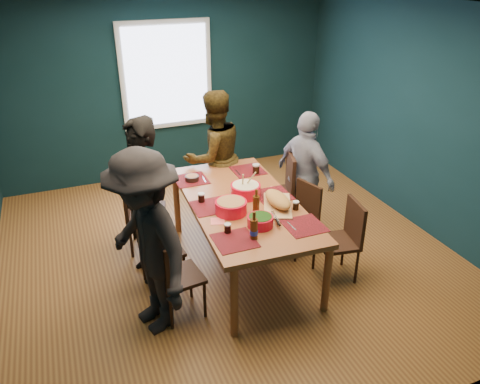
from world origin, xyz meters
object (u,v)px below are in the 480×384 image
object	(u,v)px
chair_left_far	(137,205)
chair_right_mid	(302,212)
bowl_dumpling	(246,190)
cutting_board	(278,201)
bowl_salad	(231,207)
person_back	(214,157)
chair_right_far	(281,187)
chair_left_mid	(154,246)
person_near_left	(146,244)
person_far_left	(144,202)
chair_right_near	(345,234)
person_right	(306,175)
chair_left_near	(171,272)
bowl_herbs	(260,221)
dining_table	(242,207)

from	to	relation	value
chair_left_far	chair_right_mid	size ratio (longest dim) A/B	1.18
bowl_dumpling	chair_right_mid	bearing A→B (deg)	-2.33
chair_left_far	cutting_board	bearing A→B (deg)	-25.83
bowl_salad	person_back	bearing A→B (deg)	78.17
chair_right_far	bowl_dumpling	bearing A→B (deg)	-126.89
chair_right_mid	chair_left_mid	bearing A→B (deg)	165.76
bowl_salad	person_near_left	bearing A→B (deg)	-158.68
chair_right_mid	bowl_dumpling	distance (m)	0.80
person_near_left	bowl_dumpling	size ratio (longest dim) A/B	5.45
chair_right_far	person_far_left	world-z (taller)	person_far_left
chair_left_mid	chair_right_near	size ratio (longest dim) A/B	0.97
person_right	cutting_board	size ratio (longest dim) A/B	2.20
chair_left_near	bowl_salad	distance (m)	0.87
chair_right_near	cutting_board	distance (m)	0.80
chair_right_mid	chair_right_far	bearing A→B (deg)	76.30
chair_right_near	cutting_board	bearing A→B (deg)	163.63
person_near_left	person_right	bearing A→B (deg)	98.57
chair_right_far	chair_right_near	bearing A→B (deg)	-62.71
chair_right_mid	bowl_salad	xyz separation A→B (m)	(-0.97, -0.27, 0.40)
chair_left_mid	bowl_herbs	xyz separation A→B (m)	(0.93, -0.52, 0.37)
person_near_left	bowl_herbs	size ratio (longest dim) A/B	7.04
chair_left_far	chair_right_near	xyz separation A→B (m)	(1.90, -1.34, -0.06)
chair_left_far	person_right	xyz separation A→B (m)	(1.95, -0.37, 0.21)
chair_left_mid	chair_left_near	xyz separation A→B (m)	(0.05, -0.50, 0.01)
person_back	person_right	world-z (taller)	person_back
chair_right_mid	bowl_dumpling	xyz separation A→B (m)	(-0.69, 0.03, 0.40)
chair_right_near	person_right	xyz separation A→B (m)	(0.05, 0.97, 0.26)
person_far_left	cutting_board	world-z (taller)	person_far_left
chair_right_far	person_right	size ratio (longest dim) A/B	0.65
person_far_left	bowl_salad	distance (m)	0.89
person_far_left	bowl_herbs	bearing A→B (deg)	39.35
chair_left_far	person_far_left	xyz separation A→B (m)	(-0.01, -0.55, 0.31)
person_back	person_near_left	xyz separation A→B (m)	(-1.20, -1.72, 0.03)
chair_left_mid	dining_table	bearing A→B (deg)	-5.50
chair_left_near	chair_right_far	bearing A→B (deg)	26.38
bowl_dumpling	chair_left_far	bearing A→B (deg)	147.16
chair_left_mid	cutting_board	distance (m)	1.33
chair_right_mid	person_near_left	size ratio (longest dim) A/B	0.47
bowl_salad	bowl_herbs	bearing A→B (deg)	-64.39
chair_right_near	person_right	world-z (taller)	person_right
chair_left_far	chair_left_near	bearing A→B (deg)	-73.76
bowl_herbs	chair_right_far	bearing A→B (deg)	55.07
bowl_herbs	person_back	bearing A→B (deg)	85.93
chair_left_mid	person_back	xyz separation A→B (m)	(1.05, 1.18, 0.35)
dining_table	chair_right_near	world-z (taller)	chair_right_near
person_back	bowl_herbs	xyz separation A→B (m)	(-0.12, -1.71, 0.02)
chair_left_near	bowl_dumpling	distance (m)	1.22
chair_right_mid	person_right	distance (m)	0.50
chair_left_mid	bowl_dumpling	xyz separation A→B (m)	(1.04, 0.11, 0.39)
chair_left_far	chair_left_mid	world-z (taller)	chair_left_far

